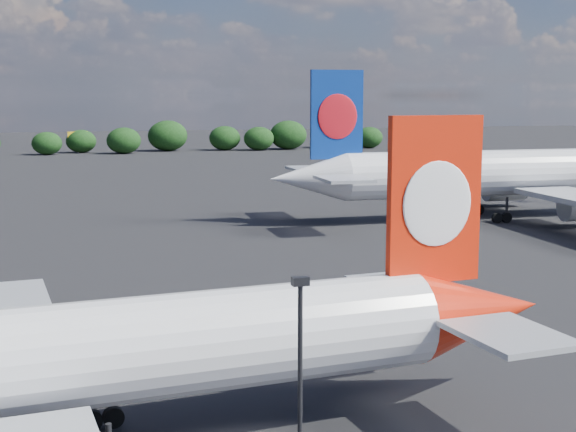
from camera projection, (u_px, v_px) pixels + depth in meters
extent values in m
plane|color=black|center=(16.00, 232.00, 86.40)|extent=(500.00, 500.00, 0.00)
cylinder|color=white|center=(52.00, 359.00, 31.68)|extent=(33.06, 6.66, 4.32)
cone|color=red|center=(478.00, 310.00, 38.79)|extent=(7.20, 4.80, 4.32)
cube|color=red|center=(434.00, 200.00, 37.03)|extent=(4.77, 0.77, 7.78)
ellipsoid|color=white|center=(437.00, 204.00, 36.82)|extent=(3.63, 0.43, 3.97)
ellipsoid|color=white|center=(431.00, 202.00, 37.30)|extent=(3.63, 0.43, 3.97)
cube|color=#A7ABAF|center=(509.00, 334.00, 33.73)|extent=(4.25, 5.45, 0.26)
cube|color=#A7ABAF|center=(398.00, 285.00, 42.50)|extent=(4.25, 5.45, 0.26)
cube|color=#A7ABAF|center=(0.00, 323.00, 41.63)|extent=(6.84, 17.64, 0.48)
cylinder|color=black|center=(91.00, 402.00, 35.14)|extent=(0.26, 0.26, 2.16)
cylinder|color=black|center=(92.00, 420.00, 35.26)|extent=(0.98, 0.46, 0.95)
cylinder|color=black|center=(113.00, 417.00, 35.60)|extent=(0.98, 0.46, 0.95)
cylinder|color=white|center=(510.00, 173.00, 95.88)|extent=(41.86, 7.19, 5.48)
cone|color=white|center=(308.00, 178.00, 89.53)|extent=(8.99, 5.84, 5.48)
cube|color=navy|center=(337.00, 115.00, 89.31)|extent=(6.05, 0.80, 9.87)
ellipsoid|color=red|center=(338.00, 117.00, 89.03)|extent=(4.61, 0.41, 5.04)
ellipsoid|color=red|center=(336.00, 116.00, 89.66)|extent=(4.61, 0.41, 5.04)
cube|color=#A7ABAF|center=(344.00, 179.00, 84.25)|extent=(5.20, 6.78, 0.33)
cube|color=#A7ABAF|center=(312.00, 169.00, 95.79)|extent=(5.20, 6.78, 0.33)
cube|color=#A7ABAF|center=(470.00, 175.00, 110.32)|extent=(8.02, 22.21, 0.60)
cylinder|color=#A7ABAF|center=(505.00, 190.00, 105.84)|extent=(5.60, 3.18, 2.96)
cube|color=#A7ABAF|center=(505.00, 184.00, 105.73)|extent=(2.42, 0.43, 1.32)
cylinder|color=black|center=(507.00, 209.00, 92.75)|extent=(0.32, 0.32, 2.74)
cylinder|color=black|center=(506.00, 218.00, 92.90)|extent=(1.23, 0.54, 1.21)
cylinder|color=black|center=(497.00, 218.00, 92.60)|extent=(1.23, 0.54, 1.21)
cylinder|color=black|center=(479.00, 201.00, 99.04)|extent=(0.32, 0.32, 2.74)
cylinder|color=black|center=(479.00, 210.00, 99.20)|extent=(1.23, 0.54, 1.21)
cylinder|color=black|center=(470.00, 210.00, 98.89)|extent=(1.23, 0.54, 1.21)
cylinder|color=black|center=(300.00, 416.00, 26.02)|extent=(0.16, 0.16, 8.66)
cube|color=black|center=(300.00, 281.00, 25.35)|extent=(0.55, 0.30, 0.28)
cube|color=yellow|center=(78.00, 137.00, 204.61)|extent=(5.00, 0.30, 3.00)
cylinder|color=gray|center=(78.00, 148.00, 205.02)|extent=(0.30, 0.30, 2.50)
ellipsoid|color=black|center=(47.00, 143.00, 198.83)|extent=(7.41, 6.27, 5.70)
ellipsoid|color=black|center=(81.00, 141.00, 205.97)|extent=(7.70, 6.52, 5.92)
ellipsoid|color=black|center=(124.00, 141.00, 202.51)|extent=(8.64, 7.31, 6.65)
ellipsoid|color=black|center=(168.00, 136.00, 212.31)|extent=(10.53, 8.91, 8.10)
ellipsoid|color=black|center=(225.00, 138.00, 215.46)|extent=(8.49, 7.19, 6.53)
ellipsoid|color=black|center=(259.00, 139.00, 215.06)|extent=(8.23, 6.97, 6.33)
ellipsoid|color=black|center=(288.00, 135.00, 219.01)|extent=(10.23, 8.65, 7.87)
ellipsoid|color=black|center=(340.00, 132.00, 225.11)|extent=(11.81, 9.99, 9.09)
ellipsoid|color=black|center=(369.00, 137.00, 224.31)|extent=(7.72, 6.53, 5.94)
ellipsoid|color=black|center=(422.00, 137.00, 229.62)|extent=(7.16, 6.06, 5.51)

